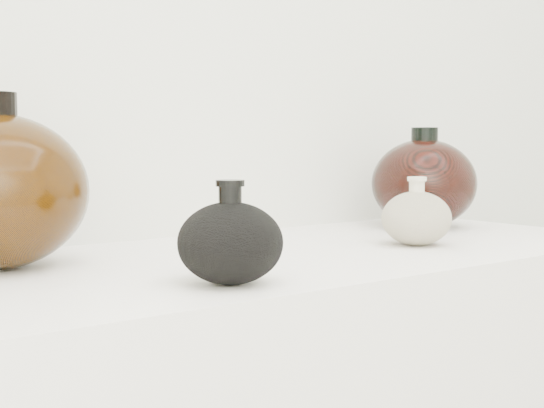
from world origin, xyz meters
TOP-DOWN VIEW (x-y plane):
  - black_gourd_vase at (-0.19, 0.79)m, footprint 0.15×0.15m
  - cream_gourd_vase at (0.22, 0.88)m, footprint 0.13×0.13m
  - right_round_pot at (0.42, 1.04)m, footprint 0.20×0.20m

SIDE VIEW (x-z plane):
  - cream_gourd_vase at x=0.22m, z-range 0.89..1.00m
  - black_gourd_vase at x=-0.19m, z-range 0.89..1.01m
  - right_round_pot at x=0.42m, z-range 0.89..1.08m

